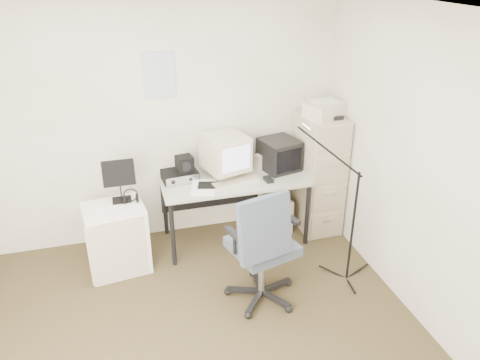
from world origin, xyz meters
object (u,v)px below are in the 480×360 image
object	(u,v)px
office_chair	(262,244)
side_cart	(117,238)
filing_cabinet	(318,173)
desk	(235,209)

from	to	relation	value
office_chair	side_cart	world-z (taller)	office_chair
office_chair	side_cart	bearing A→B (deg)	131.51
filing_cabinet	office_chair	distance (m)	1.42
office_chair	filing_cabinet	bearing A→B (deg)	31.53
filing_cabinet	office_chair	xyz separation A→B (m)	(-0.97, -1.03, -0.08)
office_chair	side_cart	size ratio (longest dim) A/B	1.66
filing_cabinet	desk	world-z (taller)	filing_cabinet
desk	office_chair	xyz separation A→B (m)	(-0.02, -1.00, 0.20)
desk	filing_cabinet	bearing A→B (deg)	1.81
filing_cabinet	desk	xyz separation A→B (m)	(-0.95, -0.03, -0.29)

